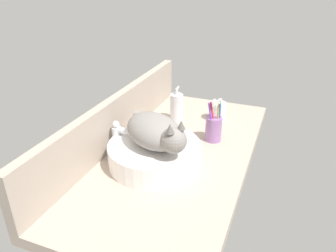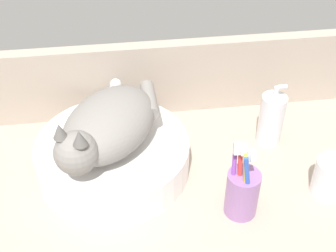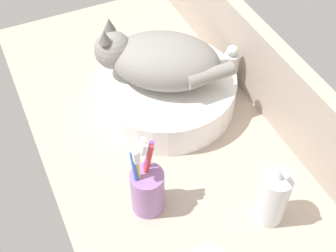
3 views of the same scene
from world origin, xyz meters
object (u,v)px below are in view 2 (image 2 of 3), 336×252
(water_glass, at_px, (330,179))
(cat, at_px, (107,126))
(toothbrush_cup, at_px, (242,192))
(sink_basin, at_px, (113,157))
(faucet, at_px, (117,103))
(soap_dispenser, at_px, (271,119))

(water_glass, bearing_deg, cat, 165.95)
(cat, distance_m, toothbrush_cup, 0.31)
(sink_basin, height_order, cat, cat)
(faucet, bearing_deg, cat, -98.53)
(toothbrush_cup, bearing_deg, soap_dispenser, 59.31)
(sink_basin, bearing_deg, soap_dispenser, 8.12)
(cat, bearing_deg, water_glass, -14.05)
(faucet, relative_size, toothbrush_cup, 0.73)
(toothbrush_cup, bearing_deg, cat, 151.04)
(soap_dispenser, xyz_separation_m, water_glass, (0.08, -0.18, -0.03))
(cat, relative_size, water_glass, 3.48)
(faucet, distance_m, toothbrush_cup, 0.39)
(faucet, relative_size, water_glass, 1.56)
(soap_dispenser, distance_m, water_glass, 0.20)
(water_glass, bearing_deg, faucet, 147.12)
(sink_basin, bearing_deg, water_glass, -15.64)
(soap_dispenser, bearing_deg, cat, -170.32)
(faucet, xyz_separation_m, water_glass, (0.44, -0.28, -0.03))
(soap_dispenser, bearing_deg, faucet, 164.33)
(soap_dispenser, relative_size, toothbrush_cup, 0.87)
(soap_dispenser, distance_m, toothbrush_cup, 0.24)
(cat, distance_m, faucet, 0.18)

